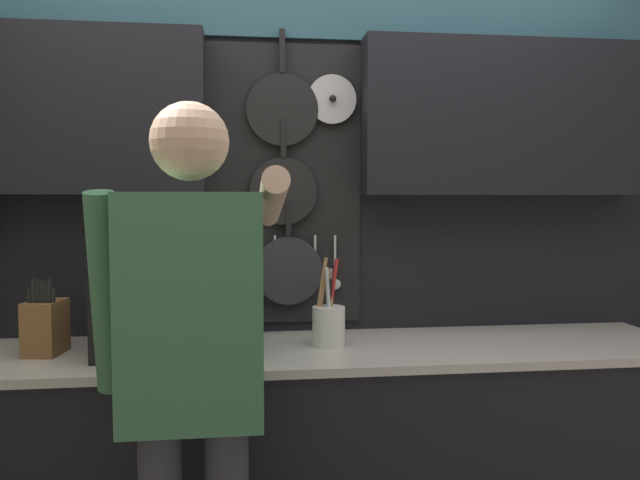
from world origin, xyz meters
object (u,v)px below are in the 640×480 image
utensil_crock (328,322)px  person (193,357)px  knife_block (45,326)px  microwave (171,313)px

utensil_crock → person: size_ratio=0.19×
knife_block → person: bearing=-43.4°
person → microwave: bearing=102.8°
knife_block → utensil_crock: bearing=0.2°
knife_block → person: 0.74m
microwave → utensil_crock: utensil_crock is taller
microwave → person: size_ratio=0.28×
microwave → person: person is taller
person → utensil_crock: bearing=48.7°
knife_block → utensil_crock: (0.98, 0.00, -0.01)m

